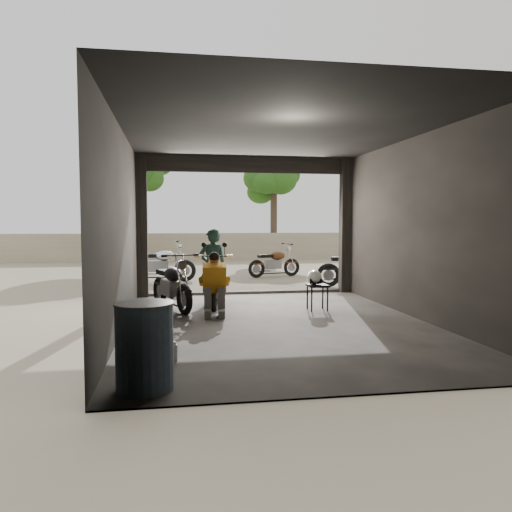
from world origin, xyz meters
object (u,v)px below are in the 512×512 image
object	(u,v)px
outside_bike_b	(274,260)
mechanic	(215,286)
left_bike	(171,281)
sign_post	(367,219)
oil_drum	(144,348)
outside_bike_c	(355,265)
outside_bike_a	(160,261)
rider	(212,267)
stool	(317,288)
main_bike	(216,280)
helmet	(314,277)

from	to	relation	value
outside_bike_b	mechanic	bearing A→B (deg)	143.53
left_bike	sign_post	bearing A→B (deg)	8.45
oil_drum	outside_bike_c	bearing A→B (deg)	55.58
outside_bike_a	left_bike	bearing A→B (deg)	-172.53
outside_bike_a	mechanic	xyz separation A→B (m)	(1.09, -5.39, -0.03)
outside_bike_b	rider	size ratio (longest dim) A/B	0.98
left_bike	stool	size ratio (longest dim) A/B	3.19
main_bike	sign_post	bearing A→B (deg)	41.11
outside_bike_b	left_bike	bearing A→B (deg)	134.10
main_bike	stool	bearing A→B (deg)	-15.82
outside_bike_b	outside_bike_c	size ratio (longest dim) A/B	0.88
stool	sign_post	xyz separation A→B (m)	(2.40, 3.51, 1.34)
sign_post	outside_bike_b	bearing A→B (deg)	143.84
main_bike	rider	xyz separation A→B (m)	(-0.06, 0.23, 0.24)
left_bike	rider	xyz separation A→B (m)	(0.84, 0.50, 0.23)
helmet	oil_drum	size ratio (longest dim) A/B	0.34
main_bike	mechanic	bearing A→B (deg)	-87.31
main_bike	helmet	world-z (taller)	main_bike
left_bike	stool	distance (m)	2.82
outside_bike_b	oil_drum	world-z (taller)	outside_bike_b
outside_bike_c	outside_bike_a	bearing A→B (deg)	77.48
sign_post	outside_bike_a	bearing A→B (deg)	176.37
outside_bike_b	mechanic	world-z (taller)	mechanic
outside_bike_c	oil_drum	distance (m)	8.80
outside_bike_a	mechanic	world-z (taller)	outside_bike_a
stool	helmet	xyz separation A→B (m)	(-0.06, 0.03, 0.21)
main_bike	helmet	distance (m)	1.99
rider	sign_post	world-z (taller)	sign_post
stool	left_bike	bearing A→B (deg)	167.55
outside_bike_b	mechanic	distance (m)	6.53
main_bike	outside_bike_a	size ratio (longest dim) A/B	0.93
main_bike	left_bike	xyz separation A→B (m)	(-0.89, -0.26, 0.01)
left_bike	stool	xyz separation A→B (m)	(2.75, -0.61, -0.12)
outside_bike_c	rider	xyz separation A→B (m)	(-3.88, -2.09, 0.19)
left_bike	outside_bike_b	world-z (taller)	left_bike
outside_bike_a	helmet	distance (m)	5.99
outside_bike_b	sign_post	distance (m)	3.38
outside_bike_b	stool	bearing A→B (deg)	161.04
outside_bike_b	main_bike	bearing A→B (deg)	140.74
sign_post	main_bike	bearing A→B (deg)	-134.72
outside_bike_b	outside_bike_c	distance (m)	3.14
outside_bike_a	oil_drum	distance (m)	9.27
rider	helmet	size ratio (longest dim) A/B	5.17
oil_drum	main_bike	bearing A→B (deg)	76.86
stool	oil_drum	xyz separation A→B (m)	(-3.01, -4.07, 0.01)
outside_bike_a	stool	world-z (taller)	outside_bike_a
main_bike	oil_drum	size ratio (longest dim) A/B	1.82
outside_bike_a	rider	xyz separation A→B (m)	(1.16, -4.10, 0.19)
rider	mechanic	bearing A→B (deg)	82.31
outside_bike_b	helmet	distance (m)	5.89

